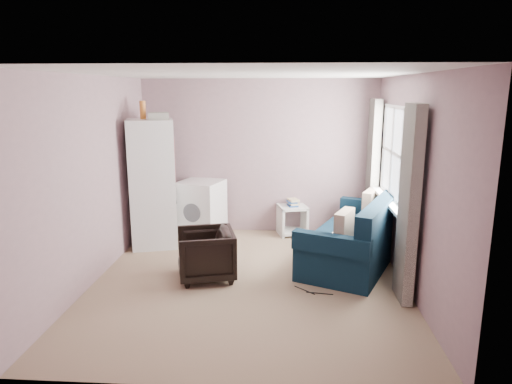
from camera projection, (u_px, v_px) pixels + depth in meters
The scene contains 8 objects.
room at pixel (250, 182), 5.41m from camera, with size 3.84×4.24×2.54m.
armchair at pixel (206, 252), 5.69m from camera, with size 0.68×0.63×0.70m, color black.
fridge at pixel (153, 183), 6.80m from camera, with size 0.81×0.81×2.17m.
washing_machine at pixel (201, 207), 7.37m from camera, with size 0.79×0.79×0.90m.
side_table at pixel (292, 218), 7.44m from camera, with size 0.53×0.53×0.60m.
sofa at pixel (358, 239), 6.20m from camera, with size 1.70×2.29×0.93m.
window_dressing at pixel (388, 184), 6.00m from camera, with size 0.17×2.62×2.18m.
floor_cables at pixel (312, 292), 5.35m from camera, with size 0.45×0.22×0.01m.
Camera 1 is at (0.44, -5.28, 2.32)m, focal length 32.00 mm.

